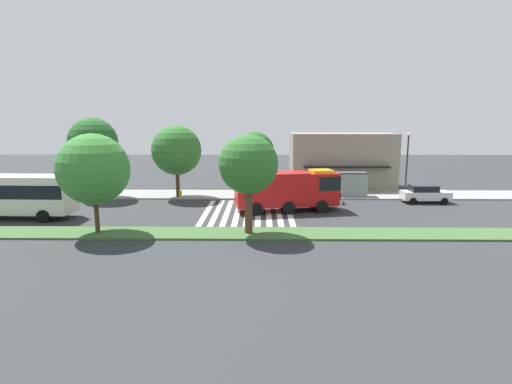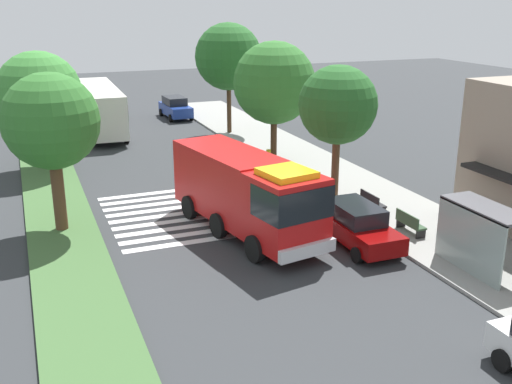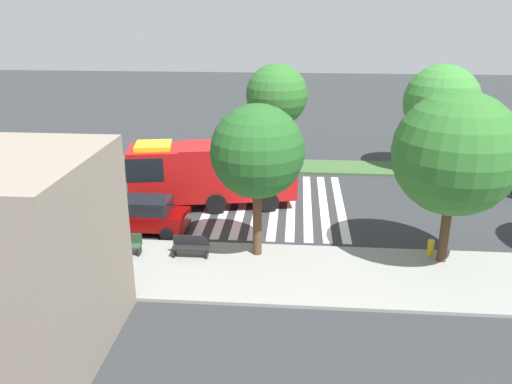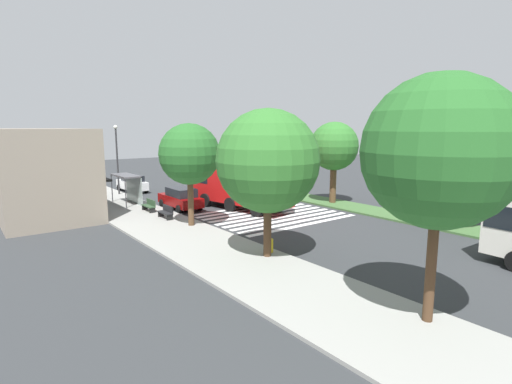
# 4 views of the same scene
# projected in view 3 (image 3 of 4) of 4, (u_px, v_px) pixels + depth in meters

# --- Properties ---
(ground_plane) EXTENTS (120.00, 120.00, 0.00)m
(ground_plane) POSITION_uv_depth(u_px,v_px,m) (278.00, 204.00, 28.83)
(ground_plane) COLOR #2D3033
(sidewalk) EXTENTS (60.00, 5.06, 0.14)m
(sidewalk) POSITION_uv_depth(u_px,v_px,m) (270.00, 272.00, 21.28)
(sidewalk) COLOR gray
(sidewalk) RESTS_ON ground_plane
(median_strip) EXTENTS (60.00, 3.00, 0.14)m
(median_strip) POSITION_uv_depth(u_px,v_px,m) (282.00, 166.00, 35.37)
(median_strip) COLOR #3D6033
(median_strip) RESTS_ON ground_plane
(crosswalk) EXTENTS (7.65, 9.91, 0.01)m
(crosswalk) POSITION_uv_depth(u_px,v_px,m) (275.00, 204.00, 28.84)
(crosswalk) COLOR silver
(crosswalk) RESTS_ON ground_plane
(fire_truck) EXTENTS (9.45, 4.17, 3.62)m
(fire_truck) POSITION_uv_depth(u_px,v_px,m) (207.00, 171.00, 27.95)
(fire_truck) COLOR #B71414
(fire_truck) RESTS_ON ground_plane
(parked_car_mid) EXTENTS (4.74, 2.06, 1.73)m
(parked_car_mid) POSITION_uv_depth(u_px,v_px,m) (141.00, 215.00, 25.00)
(parked_car_mid) COLOR #720505
(parked_car_mid) RESTS_ON ground_plane
(bus_stop_shelter) EXTENTS (3.50, 1.40, 2.46)m
(bus_stop_shelter) POSITION_uv_depth(u_px,v_px,m) (32.00, 214.00, 22.49)
(bus_stop_shelter) COLOR #4C4C51
(bus_stop_shelter) RESTS_ON sidewalk
(bench_near_shelter) EXTENTS (1.60, 0.50, 0.90)m
(bench_near_shelter) POSITION_uv_depth(u_px,v_px,m) (123.00, 244.00, 22.62)
(bench_near_shelter) COLOR #2D472D
(bench_near_shelter) RESTS_ON sidewalk
(bench_west_of_shelter) EXTENTS (1.60, 0.50, 0.90)m
(bench_west_of_shelter) POSITION_uv_depth(u_px,v_px,m) (191.00, 246.00, 22.39)
(bench_west_of_shelter) COLOR black
(bench_west_of_shelter) RESTS_ON sidewalk
(sidewalk_tree_west) EXTENTS (5.05, 5.05, 7.30)m
(sidewalk_tree_west) POSITION_uv_depth(u_px,v_px,m) (455.00, 154.00, 20.50)
(sidewalk_tree_west) COLOR #47301E
(sidewalk_tree_west) RESTS_ON sidewalk
(sidewalk_tree_center) EXTENTS (3.94, 3.94, 6.65)m
(sidewalk_tree_center) POSITION_uv_depth(u_px,v_px,m) (257.00, 152.00, 21.15)
(sidewalk_tree_center) COLOR #513823
(sidewalk_tree_center) RESTS_ON sidewalk
(median_tree_far_west) EXTENTS (4.89, 4.89, 6.90)m
(median_tree_far_west) POSITION_uv_depth(u_px,v_px,m) (442.00, 103.00, 33.05)
(median_tree_far_west) COLOR #47301E
(median_tree_far_west) RESTS_ON median_strip
(median_tree_west) EXTENTS (4.08, 4.08, 6.85)m
(median_tree_west) POSITION_uv_depth(u_px,v_px,m) (277.00, 96.00, 33.75)
(median_tree_west) COLOR #513823
(median_tree_west) RESTS_ON median_strip
(fire_hydrant) EXTENTS (0.28, 0.28, 0.70)m
(fire_hydrant) POSITION_uv_depth(u_px,v_px,m) (431.00, 247.00, 22.51)
(fire_hydrant) COLOR gold
(fire_hydrant) RESTS_ON sidewalk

